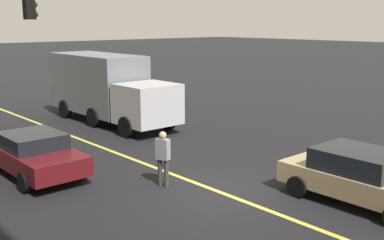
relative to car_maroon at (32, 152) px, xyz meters
name	(u,v)px	position (x,y,z in m)	size (l,w,h in m)	color
ground	(217,191)	(-5.08, -3.27, -0.69)	(200.00, 200.00, 0.00)	black
lane_stripe_center	(217,191)	(-5.08, -3.27, -0.69)	(80.00, 0.16, 0.01)	#D8CC4C
car_maroon	(32,152)	(0.00, 0.00, 0.00)	(4.69, 1.97, 1.35)	#591116
car_tan	(361,176)	(-8.18, -5.53, 0.05)	(4.21, 2.02, 1.44)	tan
truck_gray	(107,87)	(5.24, -5.99, 1.00)	(8.04, 2.48, 3.21)	silver
pedestrian_with_backpack	(163,154)	(-3.67, -2.42, 0.27)	(0.44, 0.45, 1.65)	#383838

